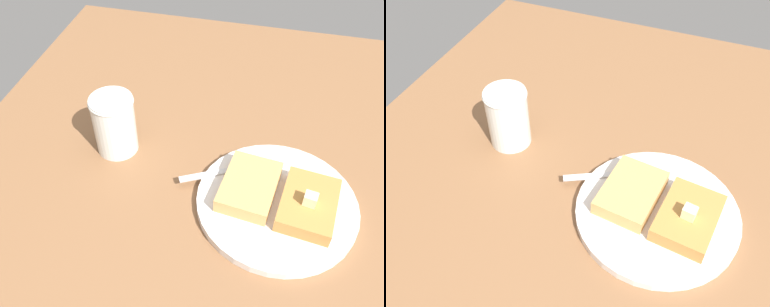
% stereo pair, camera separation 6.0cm
% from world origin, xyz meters
% --- Properties ---
extents(table_surface, '(0.96, 0.96, 0.03)m').
position_xyz_m(table_surface, '(0.00, 0.00, 0.01)').
color(table_surface, brown).
rests_on(table_surface, ground).
extents(plate, '(0.22, 0.22, 0.01)m').
position_xyz_m(plate, '(-0.01, 0.01, 0.04)').
color(plate, silver).
rests_on(plate, table_surface).
extents(toast_slice_left, '(0.08, 0.11, 0.02)m').
position_xyz_m(toast_slice_left, '(-0.05, 0.01, 0.05)').
color(toast_slice_left, '#B67D3C').
rests_on(toast_slice_left, plate).
extents(toast_slice_middle, '(0.08, 0.11, 0.02)m').
position_xyz_m(toast_slice_middle, '(0.03, 0.00, 0.05)').
color(toast_slice_middle, tan).
rests_on(toast_slice_middle, plate).
extents(butter_pat_primary, '(0.02, 0.02, 0.02)m').
position_xyz_m(butter_pat_primary, '(-0.05, 0.02, 0.07)').
color(butter_pat_primary, beige).
rests_on(butter_pat_primary, toast_slice_left).
extents(fork, '(0.15, 0.09, 0.00)m').
position_xyz_m(fork, '(0.05, -0.04, 0.04)').
color(fork, silver).
rests_on(fork, plate).
extents(syrup_jar, '(0.07, 0.07, 0.10)m').
position_xyz_m(syrup_jar, '(0.24, -0.05, 0.07)').
color(syrup_jar, '#341506').
rests_on(syrup_jar, table_surface).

